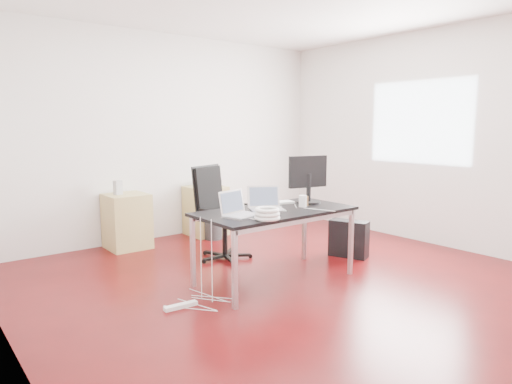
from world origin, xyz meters
TOP-DOWN VIEW (x-y plane):
  - room_shell at (0.04, 0.00)m, footprint 5.00×5.00m
  - desk at (-0.10, 0.12)m, footprint 1.60×0.80m
  - office_chair at (-0.10, 1.13)m, footprint 0.61×0.63m
  - filing_cabinet_left at (-0.78, 2.23)m, footprint 0.50×0.50m
  - filing_cabinet_right at (0.40, 2.23)m, footprint 0.50×0.50m
  - pc_tower at (1.15, 0.21)m, footprint 0.35×0.49m
  - wastebasket at (0.34, 1.93)m, footprint 0.30×0.30m
  - power_strip at (-1.21, 0.07)m, footprint 0.30×0.08m
  - laptop_left at (-0.56, 0.09)m, footprint 0.38×0.33m
  - laptop_right at (-0.17, 0.17)m, footprint 0.41×0.37m
  - monitor at (0.45, 0.21)m, footprint 0.45×0.26m
  - keyboard at (0.11, 0.38)m, footprint 0.46×0.24m
  - cup_white at (0.23, 0.06)m, footprint 0.10×0.10m
  - cup_brown at (0.29, 0.10)m, footprint 0.10×0.10m
  - cable_coil at (-0.47, -0.20)m, footprint 0.24×0.24m
  - power_adapter at (-0.31, -0.07)m, footprint 0.08×0.08m
  - speaker at (-0.88, 2.25)m, footprint 0.10×0.09m
  - navy_garment at (0.45, 2.23)m, footprint 0.34×0.29m

SIDE VIEW (x-z plane):
  - power_strip at x=-1.21m, z-range 0.00..0.04m
  - wastebasket at x=0.34m, z-range 0.00..0.28m
  - pc_tower at x=1.15m, z-range 0.00..0.44m
  - filing_cabinet_left at x=-0.78m, z-range 0.00..0.70m
  - filing_cabinet_right at x=0.40m, z-range 0.00..0.70m
  - office_chair at x=-0.10m, z-range 0.06..1.15m
  - desk at x=-0.10m, z-range 0.31..1.04m
  - keyboard at x=0.11m, z-range 0.73..0.75m
  - power_adapter at x=-0.31m, z-range 0.73..0.76m
  - navy_garment at x=0.45m, z-range 0.70..0.79m
  - cup_brown at x=0.29m, z-range 0.73..0.83m
  - cable_coil at x=-0.47m, z-range 0.73..0.84m
  - laptop_left at x=-0.56m, z-range 0.67..0.90m
  - laptop_right at x=-0.17m, z-range 0.67..0.90m
  - speaker at x=-0.88m, z-range 0.70..0.88m
  - cup_white at x=0.23m, z-range 0.73..0.85m
  - monitor at x=0.45m, z-range 0.76..1.27m
  - room_shell at x=0.04m, z-range -1.10..3.90m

